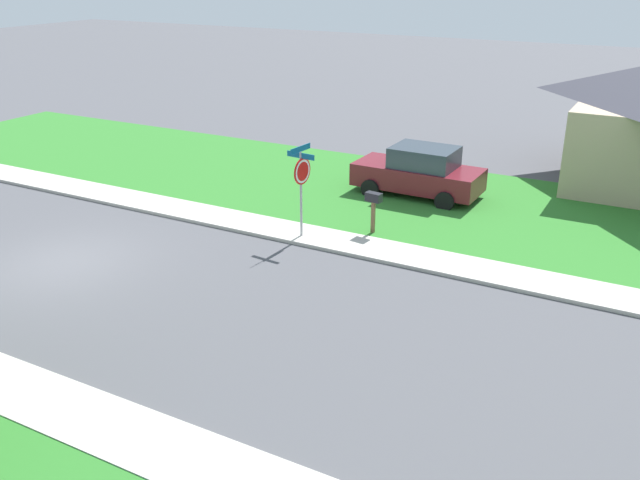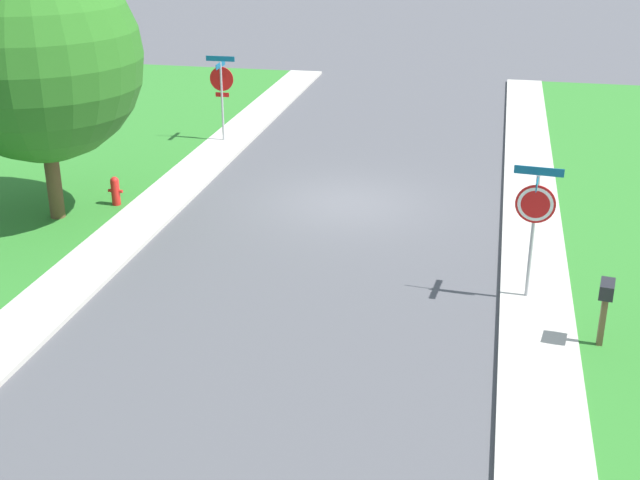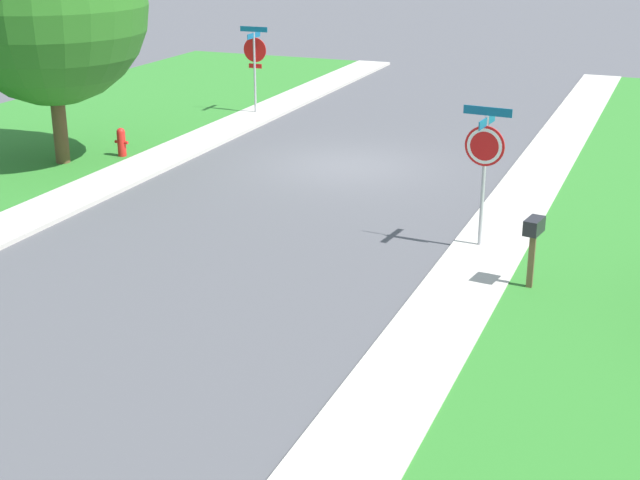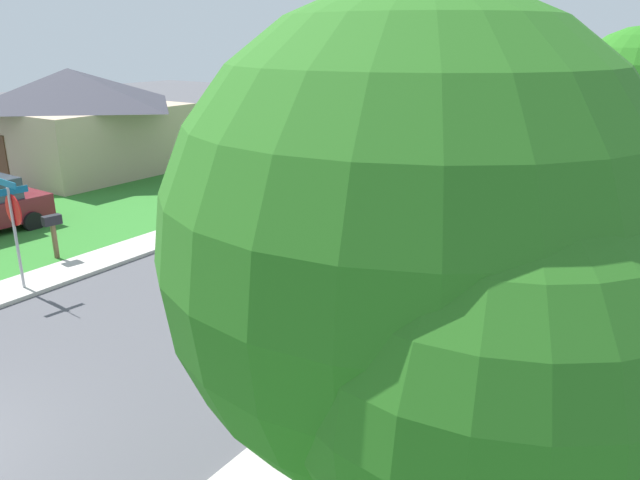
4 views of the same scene
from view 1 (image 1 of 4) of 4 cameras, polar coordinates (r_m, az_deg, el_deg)
name	(u,v)px [view 1 (image 1 of 4)]	position (r m, az deg, el deg)	size (l,w,h in m)	color
ground_plane	(65,262)	(19.64, -20.49, -1.75)	(120.00, 120.00, 0.00)	#4C4C51
sidewalk_west	(559,286)	(17.96, 19.29, -3.68)	(1.40, 56.00, 0.10)	#B7B2A8
lawn_west	(588,227)	(22.29, 21.46, 1.05)	(8.00, 56.00, 0.08)	#2D7528
stop_sign_far_corner	(302,177)	(19.32, -1.54, 5.30)	(0.92, 0.92, 2.77)	#9E9EA3
car_maroon_behind_trees	(419,172)	(23.52, 8.28, 5.63)	(2.12, 4.34, 1.76)	maroon
mailbox	(374,203)	(19.93, 4.49, 3.12)	(0.31, 0.51, 1.31)	brown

